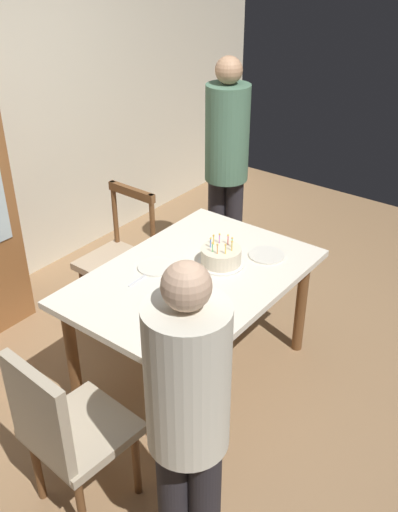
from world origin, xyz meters
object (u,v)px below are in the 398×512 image
birthday_cake (221,257)px  chair_spindle_back (119,260)px  plate_near_guest (267,255)px  plate_near_celebrant (180,321)px  person_celebrant (188,416)px  plate_far_side (156,267)px  dining_table (194,288)px  person_guest (227,160)px  chair_upholstered (64,429)px

birthday_cake → chair_spindle_back: chair_spindle_back is taller
plate_near_guest → chair_spindle_back: 1.11m
plate_near_celebrant → person_celebrant: size_ratio=0.14×
plate_near_celebrant → plate_far_side: bearing=53.8°
dining_table → person_guest: 1.28m
person_celebrant → birthday_cake: bearing=30.0°
dining_table → chair_spindle_back: chair_spindle_back is taller
chair_spindle_back → person_celebrant: (-1.17, -1.55, 0.43)m
dining_table → chair_upholstered: 1.13m
chair_upholstered → person_celebrant: person_celebrant is taller
chair_upholstered → person_celebrant: bearing=-77.7°
plate_near_guest → person_celebrant: person_celebrant is taller
plate_far_side → chair_upholstered: (-1.04, -0.35, -0.22)m
person_guest → chair_upholstered: bearing=-163.2°
person_celebrant → person_guest: size_ratio=0.91×
birthday_cake → plate_near_celebrant: (-0.59, -0.17, -0.05)m
plate_near_guest → plate_far_side: bearing=138.7°
birthday_cake → chair_upholstered: bearing=-177.1°
plate_far_side → person_guest: bearing=15.4°
dining_table → chair_upholstered: (-1.11, -0.12, -0.13)m
birthday_cake → chair_spindle_back: (0.00, 0.87, -0.34)m
person_guest → dining_table: bearing=-153.6°
birthday_cake → chair_spindle_back: bearing=89.8°
dining_table → plate_near_guest: bearing=-27.1°
birthday_cake → plate_far_side: size_ratio=1.27×
birthday_cake → plate_near_celebrant: bearing=-164.3°
chair_upholstered → person_celebrant: 0.72m
dining_table → plate_near_celebrant: 0.47m
person_guest → chair_spindle_back: bearing=163.7°
dining_table → person_guest: size_ratio=0.84×
person_guest → person_celebrant: bearing=-148.5°
dining_table → person_guest: bearing=26.4°
plate_near_celebrant → person_celebrant: 0.78m
plate_near_celebrant → birthday_cake: bearing=15.7°
plate_far_side → person_guest: person_guest is taller
dining_table → plate_far_side: size_ratio=6.59×
plate_far_side → chair_spindle_back: chair_spindle_back is taller
chair_spindle_back → plate_near_celebrant: bearing=-119.7°
plate_near_guest → person_celebrant: (-1.42, -0.51, 0.13)m
birthday_cake → person_guest: 1.11m
chair_spindle_back → person_celebrant: person_celebrant is taller
person_celebrant → chair_spindle_back: bearing=52.8°
chair_upholstered → person_guest: person_guest is taller
plate_near_guest → person_guest: 1.05m
dining_table → chair_upholstered: bearing=-173.7°
plate_far_side → plate_near_guest: size_ratio=1.00×
birthday_cake → plate_far_side: 0.39m
chair_spindle_back → chair_upholstered: bearing=-144.3°
birthday_cake → plate_near_guest: bearing=-34.0°
birthday_cake → plate_near_celebrant: birthday_cake is taller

